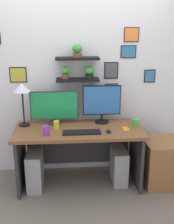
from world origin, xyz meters
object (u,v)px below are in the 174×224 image
Objects in this scene: desk at (79,143)px; computer_tower_left at (35,170)px; water_cup at (46,131)px; drawer_cabinet at (161,162)px; computer_mouse at (109,131)px; desk_lamp at (22,91)px; keyboard at (82,132)px; computer_tower_right at (119,165)px; cell_phone at (126,129)px; monitor_left at (54,107)px; monitor_right at (102,103)px; coffee_mug at (135,123)px; pen_cup at (56,125)px.

desk is 0.64m from computer_tower_left.
water_cup is 1.51m from drawer_cabinet.
computer_mouse is 0.19× the size of computer_tower_left.
desk_lamp is at bearing 121.16° from computer_tower_left.
drawer_cabinet is 1.59m from computer_tower_left.
keyboard is 0.76× the size of drawer_cabinet.
computer_mouse is 0.60m from computer_tower_right.
monitor_left is at bearing 155.36° from cell_phone.
computer_mouse is at bearing -17.10° from desk_lamp.
monitor_right reaches higher than computer_mouse.
coffee_mug is at bearing 15.56° from keyboard.
monitor_right is at bearing 3.25° from desk_lamp.
keyboard is 0.41m from water_cup.
drawer_cabinet is (0.73, -0.26, -0.72)m from monitor_right.
keyboard is 4.89× the size of coffee_mug.
monitor_right is 4.39× the size of water_cup.
cell_phone is 0.54m from computer_tower_right.
monitor_left is at bearing 45.51° from computer_tower_left.
monitor_left is 6.70× the size of computer_mouse.
drawer_cabinet is (1.03, -0.10, -0.25)m from desk.
keyboard is 4.00× the size of water_cup.
keyboard is 0.88m from desk_lamp.
desk is 0.52m from water_cup.
coffee_mug is 0.98m from pen_cup.
monitor_left is 1.12m from computer_tower_right.
desk_lamp is at bearing 130.26° from water_cup.
desk is 0.30m from keyboard.
desk reaches higher than drawer_cabinet.
monitor_right is 0.49m from coffee_mug.
desk_lamp is at bearing 162.90° from computer_mouse.
water_cup is 1.09m from computer_tower_right.
monitor_left reaches higher than desk.
desk_lamp reaches higher than computer_mouse.
keyboard is 0.54m from cell_phone.
computer_mouse is (0.64, -0.37, -0.20)m from monitor_left.
computer_mouse reaches higher than drawer_cabinet.
pen_cup is at bearing -82.56° from monitor_left.
pen_cup reaches higher than computer_tower_right.
cell_phone is at bearing -144.03° from coffee_mug.
keyboard reaches higher than desk.
pen_cup reaches higher than keyboard.
pen_cup is (0.03, -0.20, -0.17)m from monitor_left.
computer_tower_left is (-0.28, -0.05, -0.56)m from pen_cup.
water_cup is (-0.94, -0.12, 0.05)m from cell_phone.
coffee_mug reaches higher than cell_phone.
cell_phone is 1.56× the size of coffee_mug.
desk is 15.63× the size of pen_cup.
monitor_left is 1.35× the size of computer_tower_right.
desk_lamp reaches higher than computer_tower_right.
desk is 11.16× the size of cell_phone.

